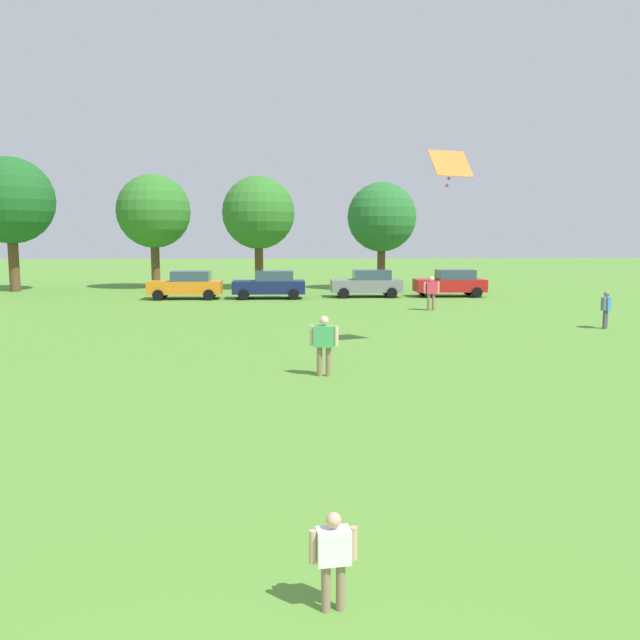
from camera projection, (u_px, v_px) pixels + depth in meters
ground_plane at (276, 310)px, 32.56m from camera, size 160.00×160.00×0.00m
child_kite_flyer at (333, 553)px, 6.28m from camera, size 0.48×0.23×1.02m
adult_bystander at (324, 340)px, 16.96m from camera, size 0.75×0.41×1.61m
bystander_near_trees at (606, 306)px, 25.82m from camera, size 0.54×0.57×1.52m
bystander_midfield at (431, 290)px, 32.26m from camera, size 0.82×0.38×1.72m
kite at (450, 165)px, 20.27m from camera, size 1.49×1.04×1.17m
parked_car_orange_0 at (187, 285)px, 38.24m from camera, size 4.30×2.02×1.68m
parked_car_navy_1 at (270, 284)px, 38.52m from camera, size 4.30×2.02×1.68m
parked_car_gray_2 at (367, 283)px, 39.57m from camera, size 4.30×2.02×1.68m
parked_car_red_3 at (451, 283)px, 39.83m from camera, size 4.30×2.02×1.68m
tree_far_left at (10, 201)px, 42.97m from camera, size 5.78×5.78×9.01m
tree_left at (154, 212)px, 45.52m from camera, size 5.20×5.20×8.10m
tree_right at (258, 213)px, 44.96m from camera, size 5.08×5.08×7.91m
tree_far_right at (382, 217)px, 44.50m from camera, size 4.78×4.78×7.45m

